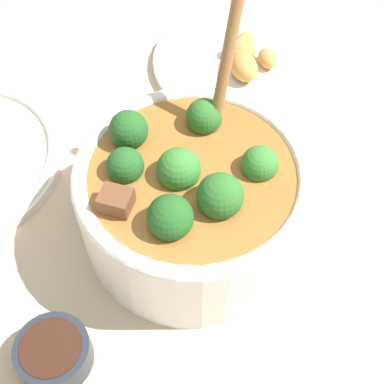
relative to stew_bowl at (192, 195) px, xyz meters
The scene contains 4 objects.
ground_plane 0.07m from the stew_bowl, ahead, with size 4.00×4.00×0.00m, color #C6B293.
stew_bowl is the anchor object (origin of this frame).
condiment_bowl 0.20m from the stew_bowl, 113.25° to the right, with size 0.07×0.07×0.03m.
food_plate 0.29m from the stew_bowl, 93.98° to the left, with size 0.24×0.24×0.04m.
Camera 1 is at (0.10, -0.30, 0.51)m, focal length 50.00 mm.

